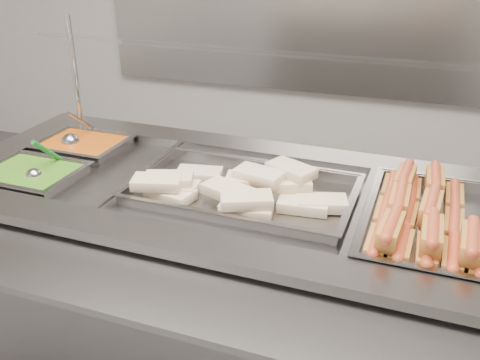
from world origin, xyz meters
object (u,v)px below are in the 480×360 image
(sneeze_guard, at_px, (249,56))
(pan_hotdogs, at_px, (428,230))
(steam_counter, at_px, (227,298))
(pan_wraps, at_px, (243,194))
(ladle, at_px, (71,141))
(serving_spoon, at_px, (37,172))

(sneeze_guard, distance_m, pan_hotdogs, 0.73)
(sneeze_guard, bearing_deg, pan_hotdogs, -20.73)
(steam_counter, relative_size, pan_hotdogs, 3.40)
(steam_counter, relative_size, pan_wraps, 2.75)
(sneeze_guard, height_order, ladle, sneeze_guard)
(sneeze_guard, height_order, pan_wraps, sneeze_guard)
(pan_hotdogs, relative_size, pan_wraps, 0.81)
(ladle, xyz_separation_m, serving_spoon, (0.06, -0.27, 0.00))
(ladle, distance_m, serving_spoon, 0.27)
(pan_hotdogs, bearing_deg, serving_spoon, -174.56)
(pan_wraps, xyz_separation_m, serving_spoon, (-0.64, -0.13, 0.03))
(steam_counter, relative_size, serving_spoon, 11.00)
(pan_hotdogs, height_order, serving_spoon, serving_spoon)
(steam_counter, distance_m, pan_hotdogs, 0.71)
(steam_counter, distance_m, pan_wraps, 0.40)
(ladle, relative_size, serving_spoon, 1.10)
(sneeze_guard, bearing_deg, serving_spoon, -150.52)
(pan_wraps, bearing_deg, ladle, 168.60)
(pan_wraps, bearing_deg, pan_hotdogs, -1.45)
(steam_counter, xyz_separation_m, pan_hotdogs, (0.59, -0.01, 0.39))
(pan_wraps, bearing_deg, steam_counter, 178.55)
(pan_hotdogs, relative_size, ladle, 2.93)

